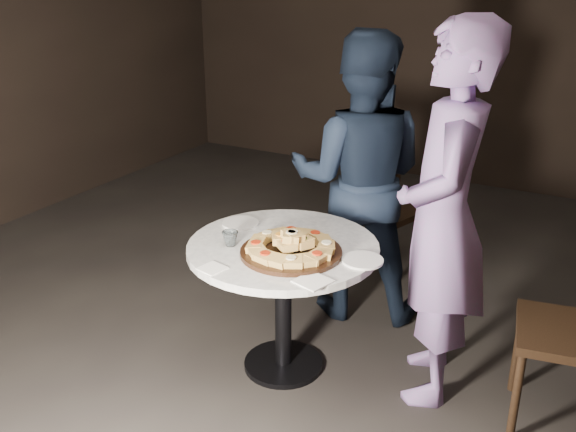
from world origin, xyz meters
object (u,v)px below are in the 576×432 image
at_px(chair_far, 381,203).
at_px(diner_navy, 359,179).
at_px(diner_teal, 443,219).
at_px(table, 283,268).
at_px(water_glass, 230,239).
at_px(focaccia_pile, 292,244).
at_px(serving_board, 291,252).

height_order(chair_far, diner_navy, diner_navy).
bearing_deg(diner_teal, table, -90.01).
bearing_deg(diner_navy, chair_far, -103.74).
relative_size(table, water_glass, 15.14).
height_order(chair_far, diner_teal, diner_teal).
xyz_separation_m(focaccia_pile, diner_teal, (0.62, 0.30, 0.14)).
bearing_deg(diner_navy, water_glass, 54.39).
relative_size(focaccia_pile, diner_navy, 0.26).
relative_size(table, diner_navy, 0.72).
distance_m(table, chair_far, 1.21).
distance_m(focaccia_pile, water_glass, 0.31).
bearing_deg(chair_far, diner_teal, 141.35).
relative_size(serving_board, water_glass, 6.07).
relative_size(diner_navy, diner_teal, 0.93).
bearing_deg(diner_navy, focaccia_pile, 73.80).
bearing_deg(water_glass, diner_teal, 20.88).
xyz_separation_m(serving_board, focaccia_pile, (0.00, -0.00, 0.04)).
bearing_deg(table, diner_teal, 17.16).
bearing_deg(diner_navy, table, 66.94).
bearing_deg(table, chair_far, 87.78).
height_order(focaccia_pile, chair_far, chair_far).
xyz_separation_m(table, water_glass, (-0.22, -0.13, 0.17)).
relative_size(focaccia_pile, chair_far, 0.47).
bearing_deg(chair_far, water_glass, 96.45).
distance_m(focaccia_pile, chair_far, 1.31).
bearing_deg(focaccia_pile, serving_board, 153.14).
xyz_separation_m(table, diner_navy, (0.08, 0.74, 0.26)).
bearing_deg(table, serving_board, -42.33).
bearing_deg(serving_board, table, 137.67).
distance_m(chair_far, diner_navy, 0.55).
height_order(serving_board, diner_teal, diner_teal).
bearing_deg(serving_board, chair_far, 91.79).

